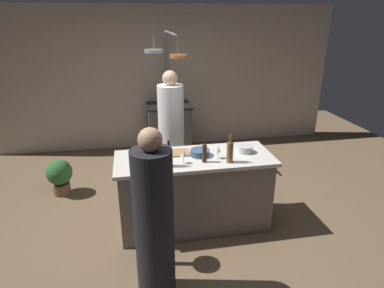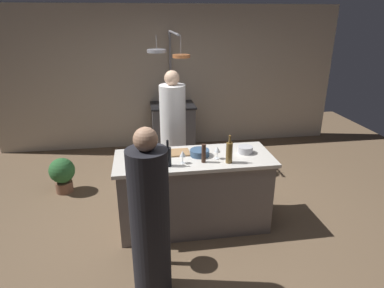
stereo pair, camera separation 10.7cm
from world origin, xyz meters
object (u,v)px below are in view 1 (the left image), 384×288
at_px(wine_glass_by_chef, 218,150).
at_px(wine_glass_near_left_guest, 184,154).
at_px(bar_stool_left, 156,233).
at_px(mixing_bowl_steel, 245,149).
at_px(wine_bottle_amber, 230,152).
at_px(pepper_mill, 204,153).
at_px(wine_bottle_dark, 169,157).
at_px(mixing_bowl_blue, 200,153).
at_px(wine_bottle_green, 144,143).
at_px(stove_range, 169,128).
at_px(cutting_board, 176,153).
at_px(wine_glass_near_right_guest, 142,149).
at_px(guest_left, 154,224).
at_px(potted_plant, 60,175).
at_px(chef, 171,136).

distance_m(wine_glass_by_chef, wine_glass_near_left_guest, 0.40).
relative_size(bar_stool_left, mixing_bowl_steel, 3.93).
bearing_deg(bar_stool_left, wine_bottle_amber, 25.42).
xyz_separation_m(pepper_mill, wine_bottle_dark, (-0.39, -0.04, 0.01)).
height_order(wine_glass_by_chef, mixing_bowl_blue, wine_glass_by_chef).
xyz_separation_m(wine_bottle_green, wine_glass_near_left_guest, (0.40, -0.42, -0.00)).
height_order(stove_range, wine_bottle_amber, wine_bottle_amber).
height_order(mixing_bowl_steel, mixing_bowl_blue, mixing_bowl_steel).
bearing_deg(cutting_board, mixing_bowl_blue, -21.84).
xyz_separation_m(pepper_mill, wine_glass_near_right_guest, (-0.66, 0.25, 0.00)).
bearing_deg(guest_left, potted_plant, 119.74).
distance_m(stove_range, guest_left, 3.51).
bearing_deg(stove_range, wine_glass_near_left_guest, -93.28).
height_order(stove_range, wine_bottle_dark, wine_bottle_dark).
relative_size(chef, cutting_board, 5.37).
bearing_deg(stove_range, wine_bottle_amber, -82.47).
xyz_separation_m(bar_stool_left, cutting_board, (0.31, 0.75, 0.53)).
relative_size(potted_plant, wine_glass_by_chef, 3.56).
height_order(guest_left, pepper_mill, guest_left).
bearing_deg(pepper_mill, mixing_bowl_blue, 93.25).
height_order(wine_bottle_dark, wine_bottle_green, wine_bottle_dark).
relative_size(wine_bottle_amber, wine_glass_near_left_guest, 2.16).
distance_m(potted_plant, mixing_bowl_blue, 2.19).
distance_m(stove_range, wine_bottle_dark, 2.72).
bearing_deg(mixing_bowl_blue, pepper_mill, -86.75).
bearing_deg(wine_glass_near_right_guest, mixing_bowl_steel, -2.91).
height_order(wine_glass_near_right_guest, mixing_bowl_blue, wine_glass_near_right_guest).
distance_m(chef, mixing_bowl_steel, 1.27).
height_order(wine_glass_by_chef, mixing_bowl_steel, wine_glass_by_chef).
bearing_deg(wine_bottle_dark, cutting_board, 70.55).
bearing_deg(chef, pepper_mill, -79.91).
distance_m(potted_plant, wine_glass_by_chef, 2.41).
relative_size(cutting_board, wine_glass_near_right_guest, 2.19).
height_order(wine_bottle_green, wine_bottle_amber, wine_bottle_amber).
bearing_deg(mixing_bowl_steel, guest_left, -138.24).
height_order(chef, wine_bottle_dark, chef).
xyz_separation_m(pepper_mill, mixing_bowl_steel, (0.53, 0.19, -0.07)).
relative_size(guest_left, mixing_bowl_blue, 7.33).
bearing_deg(mixing_bowl_steel, chef, 126.19).
distance_m(wine_bottle_green, wine_glass_near_left_guest, 0.58).
height_order(guest_left, wine_bottle_green, guest_left).
relative_size(chef, pepper_mill, 8.19).
relative_size(wine_glass_near_left_guest, mixing_bowl_steel, 0.84).
bearing_deg(mixing_bowl_blue, bar_stool_left, -131.87).
distance_m(wine_bottle_dark, mixing_bowl_steel, 0.95).
height_order(chef, wine_glass_by_chef, chef).
relative_size(bar_stool_left, wine_glass_near_right_guest, 4.66).
bearing_deg(wine_bottle_amber, wine_glass_near_right_guest, 162.29).
xyz_separation_m(bar_stool_left, mixing_bowl_steel, (1.12, 0.65, 0.56)).
bearing_deg(pepper_mill, mixing_bowl_steel, 19.24).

